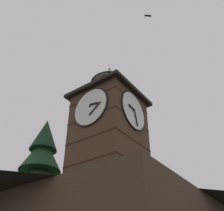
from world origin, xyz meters
name	(u,v)px	position (x,y,z in m)	size (l,w,h in m)	color
clock_tower	(109,125)	(-0.76, -1.37, 10.78)	(4.72, 4.72, 9.36)	#4C3323
moon	(16,207)	(-18.66, -35.77, 13.72)	(1.87, 1.87, 1.87)	silver
flying_bird_low	(148,16)	(-1.07, 2.38, 20.20)	(0.50, 0.53, 0.12)	black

